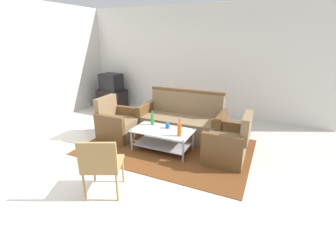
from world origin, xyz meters
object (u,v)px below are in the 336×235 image
Objects in this scene: couch at (182,122)px; cup at (168,126)px; armchair_right at (227,145)px; television at (111,82)px; coffee_table at (163,137)px; bottle_green at (152,120)px; armchair_left at (118,125)px; tv_stand at (112,99)px; wicker_chair at (101,163)px; bottle_orange at (179,129)px.

cup is at bearing 87.02° from couch.
armchair_right is 8.50× the size of cup.
armchair_right is 4.23m from television.
cup is at bearing 70.39° from coffee_table.
cup is (0.34, -0.04, -0.06)m from bottle_green.
bottle_green is 2.80× the size of cup.
couch is 1.34m from armchair_left.
cup is 0.16× the size of television.
couch is at bearing 161.89° from television.
armchair_right is 1.13m from cup.
couch reaches higher than bottle_green.
bottle_green is (0.81, 0.01, 0.23)m from armchair_left.
armchair_left reaches higher than bottle_green.
tv_stand is 1.25× the size of television.
wicker_chair is at bearing -95.52° from coffee_table.
tv_stand is (-1.51, 1.81, -0.03)m from armchair_left.
wicker_chair is (2.47, -3.48, -0.27)m from television.
couch is 2.32m from wicker_chair.
bottle_orange is at bearing 44.60° from wicker_chair.
armchair_right reaches higher than coffee_table.
couch is 18.03× the size of cup.
tv_stand is 0.50m from television.
couch is 2.12× the size of armchair_right.
coffee_table is 1.38× the size of tv_stand.
couch reaches higher than cup.
armchair_right reaches higher than bottle_orange.
tv_stand reaches higher than coffee_table.
tv_stand is at bearing -23.79° from couch.
cup is (0.05, 0.13, 0.19)m from coffee_table.
armchair_right is 1.33× the size of television.
television is (-1.51, 1.81, 0.47)m from armchair_left.
bottle_orange is at bearing -34.71° from tv_stand.
bottle_green is 0.35m from cup.
television is at bearing 142.31° from bottle_green.
cup is at bearing -34.54° from tv_stand.
bottle_orange is at bearing -22.81° from bottle_green.
television is (-2.33, 1.80, 0.24)m from bottle_green.
bottle_green is 0.73m from bottle_orange.
coffee_table is 1.72× the size of television.
tv_stand is at bearing 142.36° from bottle_green.
tv_stand is (-2.70, 1.18, -0.06)m from couch.
tv_stand reaches higher than cup.
couch is at bearing 59.08° from bottle_green.
television reaches higher than bottle_orange.
armchair_left is at bearing 135.36° from television.
armchair_right is at bearing 18.01° from bottle_orange.
wicker_chair reaches higher than cup.
television is (-2.70, 1.18, 0.44)m from couch.
wicker_chair is at bearing 140.79° from armchair_right.
coffee_table is at bearing 96.03° from armchair_right.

